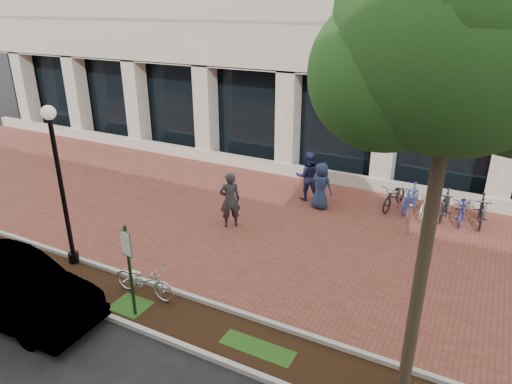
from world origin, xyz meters
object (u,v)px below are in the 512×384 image
at_px(pedestrian_mid, 308,176).
at_px(sedan_near_curb, 12,288).
at_px(bollard, 409,219).
at_px(bike_rack_cluster, 436,203).
at_px(street_tree, 462,47).
at_px(pedestrian_left, 230,200).
at_px(pedestrian_right, 321,186).
at_px(locked_bicycle, 144,280).
at_px(parking_sign, 128,260).
at_px(lamppost, 60,179).

height_order(pedestrian_mid, sedan_near_curb, pedestrian_mid).
bearing_deg(bollard, sedan_near_curb, -131.22).
relative_size(pedestrian_mid, bike_rack_cluster, 0.52).
relative_size(street_tree, pedestrian_mid, 4.43).
height_order(pedestrian_left, pedestrian_right, pedestrian_left).
bearing_deg(street_tree, locked_bicycle, 177.95).
bearing_deg(pedestrian_left, pedestrian_mid, -154.54).
height_order(parking_sign, street_tree, street_tree).
bearing_deg(pedestrian_left, parking_sign, 52.68).
bearing_deg(bike_rack_cluster, locked_bicycle, -119.00).
height_order(parking_sign, pedestrian_right, parking_sign).
distance_m(street_tree, pedestrian_right, 9.85).
distance_m(parking_sign, pedestrian_right, 7.82).
bearing_deg(parking_sign, sedan_near_curb, -143.07).
height_order(street_tree, bollard, street_tree).
xyz_separation_m(parking_sign, locked_bicycle, (-0.28, 0.71, -1.02)).
xyz_separation_m(parking_sign, pedestrian_left, (-0.36, 4.93, -0.55)).
bearing_deg(bollard, lamppost, -142.72).
bearing_deg(locked_bicycle, street_tree, -94.18).
height_order(pedestrian_right, bollard, pedestrian_right).
bearing_deg(street_tree, sedan_near_curb, -168.46).
distance_m(parking_sign, lamppost, 3.38).
bearing_deg(parking_sign, pedestrian_mid, 92.92).
xyz_separation_m(locked_bicycle, pedestrian_left, (-0.08, 4.22, 0.47)).
distance_m(locked_bicycle, bollard, 8.08).
bearing_deg(sedan_near_curb, pedestrian_right, -26.36).
distance_m(parking_sign, bike_rack_cluster, 10.34).
xyz_separation_m(lamppost, pedestrian_left, (2.71, 3.92, -1.55)).
bearing_deg(bike_rack_cluster, pedestrian_left, -140.07).
xyz_separation_m(locked_bicycle, pedestrian_right, (1.97, 6.90, 0.38)).
distance_m(locked_bicycle, pedestrian_left, 4.25).
distance_m(parking_sign, pedestrian_mid, 8.20).
distance_m(street_tree, pedestrian_left, 9.32).
bearing_deg(bollard, locked_bicycle, -128.89).
height_order(pedestrian_mid, bike_rack_cluster, pedestrian_mid).
bearing_deg(sedan_near_curb, locked_bicycle, -49.22).
height_order(locked_bicycle, sedan_near_curb, sedan_near_curb).
relative_size(parking_sign, pedestrian_left, 1.24).
xyz_separation_m(parking_sign, bike_rack_cluster, (5.33, 8.80, -1.00)).
relative_size(lamppost, sedan_near_curb, 1.01).
bearing_deg(sedan_near_curb, pedestrian_mid, -21.47).
xyz_separation_m(street_tree, sedan_near_curb, (-8.39, -1.71, -5.40)).
xyz_separation_m(locked_bicycle, pedestrian_mid, (1.27, 7.41, 0.45)).
relative_size(pedestrian_left, sedan_near_curb, 0.42).
bearing_deg(sedan_near_curb, parking_sign, -64.44).
bearing_deg(lamppost, sedan_near_curb, -73.63).
distance_m(pedestrian_left, pedestrian_right, 3.38).
height_order(lamppost, pedestrian_mid, lamppost).
relative_size(parking_sign, lamppost, 0.52).
bearing_deg(bollard, street_tree, -79.72).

